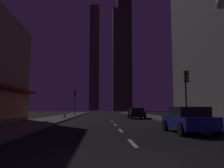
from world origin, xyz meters
name	(u,v)px	position (x,y,z in m)	size (l,w,h in m)	color
ground_plane	(108,117)	(0.00, 32.00, -0.05)	(78.00, 136.00, 0.10)	black
sidewalk_right	(150,116)	(7.00, 32.00, 0.07)	(4.00, 76.00, 0.15)	#605E59
sidewalk_left	(64,116)	(-7.00, 32.00, 0.07)	(4.00, 76.00, 0.15)	#605E59
lane_marking_center	(121,131)	(0.00, 8.40, 0.01)	(0.16, 23.00, 0.01)	silver
skyscraper_distant_tall	(94,57)	(-5.23, 153.87, 36.99)	(6.69, 6.10, 73.98)	#494537
skyscraper_distant_mid	(118,60)	(8.20, 111.99, 26.48)	(5.72, 7.56, 52.97)	#3F3C2F
skyscraper_distant_short	(124,48)	(13.39, 130.57, 37.83)	(8.47, 5.43, 75.66)	#353228
car_parked_near	(188,120)	(3.60, 6.68, 0.74)	(1.98, 4.24, 1.45)	navy
car_parked_far	(136,113)	(3.60, 24.90, 0.74)	(1.98, 4.24, 1.45)	black
fire_hydrant_far_left	(65,115)	(-5.90, 24.93, 0.45)	(0.42, 0.30, 0.65)	gold
traffic_light_near_right	(186,85)	(5.50, 11.78, 3.19)	(0.32, 0.48, 4.20)	#2D2D2D
traffic_light_far_left	(75,98)	(-5.50, 33.59, 3.19)	(0.32, 0.48, 4.20)	#2D2D2D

